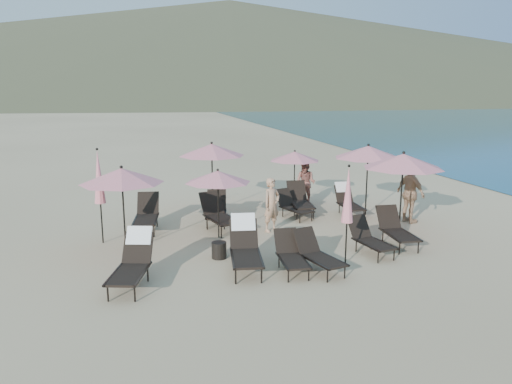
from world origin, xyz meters
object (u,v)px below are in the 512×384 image
object	(u,v)px
lounger_0	(133,261)
beachgoer_a	(272,205)
umbrella_open_4	(295,156)
lounger_5	(396,229)
lounger_6	(147,214)
lounger_7	(219,214)
lounger_4	(369,238)
side_table_1	(306,245)
umbrella_open_0	(122,176)
umbrella_closed_1	(99,177)
side_table_0	(219,250)
beachgoer_c	(411,193)
umbrella_open_3	(212,150)
umbrella_closed_0	(348,196)
lounger_1	(245,246)
lounger_10	(293,205)
umbrella_open_2	(403,161)
umbrella_open_5	(368,152)
lounger_9	(300,200)
lounger_8	(216,209)
lounger_2	(318,254)
lounger_11	(348,200)
umbrella_open_1	(218,177)
beachgoer_b	(306,183)
lounger_3	(291,254)

from	to	relation	value
lounger_0	beachgoer_a	bearing A→B (deg)	54.11
umbrella_open_4	lounger_5	bearing A→B (deg)	-78.61
lounger_6	lounger_7	size ratio (longest dim) A/B	0.97
lounger_4	beachgoer_a	bearing A→B (deg)	117.38
side_table_1	lounger_0	bearing A→B (deg)	-167.82
lounger_4	umbrella_open_4	distance (m)	6.13
umbrella_open_0	beachgoer_a	distance (m)	4.60
umbrella_open_0	umbrella_open_4	world-z (taller)	umbrella_open_0
umbrella_closed_1	side_table_0	size ratio (longest dim) A/B	6.33
umbrella_open_0	lounger_4	bearing A→B (deg)	-15.58
lounger_6	beachgoer_c	world-z (taller)	beachgoer_c
umbrella_open_3	umbrella_closed_0	distance (m)	6.55
umbrella_open_0	beachgoer_a	size ratio (longest dim) A/B	1.42
lounger_1	side_table_0	xyz separation A→B (m)	(-0.48, 0.87, -0.36)
lounger_6	lounger_10	distance (m)	4.83
lounger_1	umbrella_open_2	world-z (taller)	umbrella_open_2
lounger_4	umbrella_open_4	world-z (taller)	umbrella_open_4
lounger_10	umbrella_open_5	xyz separation A→B (m)	(2.54, -0.31, 1.76)
lounger_1	lounger_10	size ratio (longest dim) A/B	1.21
lounger_9	lounger_10	size ratio (longest dim) A/B	1.12
lounger_5	beachgoer_c	size ratio (longest dim) A/B	0.90
umbrella_closed_1	umbrella_open_2	bearing A→B (deg)	-9.82
lounger_8	umbrella_open_2	bearing A→B (deg)	-16.91
lounger_2	lounger_6	size ratio (longest dim) A/B	0.89
lounger_2	beachgoer_a	xyz separation A→B (m)	(-0.12, 3.48, 0.40)
lounger_7	umbrella_open_0	bearing A→B (deg)	-164.50
lounger_11	lounger_1	bearing A→B (deg)	-134.28
lounger_6	beachgoer_a	world-z (taller)	beachgoer_a
lounger_11	umbrella_open_3	world-z (taller)	umbrella_open_3
lounger_8	umbrella_open_0	xyz separation A→B (m)	(-2.86, -2.27, 1.62)
beachgoer_a	beachgoer_c	size ratio (longest dim) A/B	0.86
umbrella_open_0	umbrella_open_3	size ratio (longest dim) A/B	0.95
umbrella_open_1	beachgoer_b	size ratio (longest dim) A/B	1.26
lounger_3	lounger_5	distance (m)	3.65
lounger_2	umbrella_closed_1	size ratio (longest dim) A/B	0.62
lounger_1	umbrella_closed_1	xyz separation A→B (m)	(-3.43, 2.98, 1.31)
lounger_2	umbrella_closed_0	xyz separation A→B (m)	(0.85, 0.25, 1.32)
lounger_8	umbrella_closed_1	size ratio (longest dim) A/B	0.65
lounger_8	lounger_10	xyz separation A→B (m)	(2.61, -0.00, -0.04)
lounger_10	side_table_0	size ratio (longest dim) A/B	3.86
umbrella_closed_1	beachgoer_a	size ratio (longest dim) A/B	1.64
lounger_0	lounger_9	size ratio (longest dim) A/B	1.05
beachgoer_b	lounger_8	bearing A→B (deg)	-108.15
umbrella_open_1	umbrella_open_2	size ratio (longest dim) A/B	0.81
lounger_6	umbrella_open_2	distance (m)	7.85
umbrella_closed_0	beachgoer_a	xyz separation A→B (m)	(-0.97, 3.23, -0.92)
lounger_4	umbrella_closed_0	distance (m)	1.72
lounger_6	beachgoer_c	xyz separation A→B (m)	(8.29, -1.33, 0.48)
lounger_7	lounger_11	distance (m)	4.75
beachgoer_b	lounger_6	bearing A→B (deg)	-115.03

